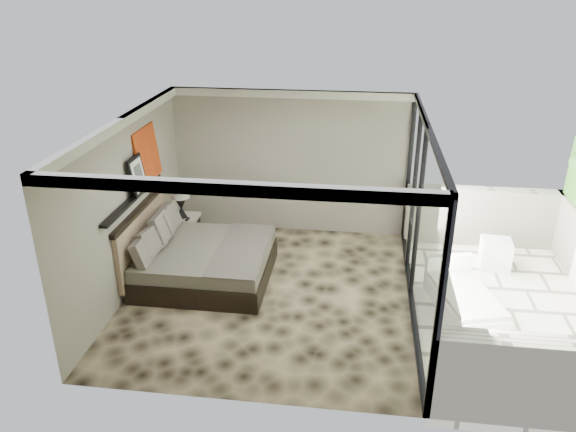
# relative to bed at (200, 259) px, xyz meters

# --- Properties ---
(floor) EXTENTS (5.00, 5.00, 0.00)m
(floor) POSITION_rel_bed_xyz_m (1.24, -0.34, -0.35)
(floor) COLOR black
(floor) RESTS_ON ground
(ceiling) EXTENTS (4.50, 5.00, 0.02)m
(ceiling) POSITION_rel_bed_xyz_m (1.24, -0.34, 2.44)
(ceiling) COLOR silver
(ceiling) RESTS_ON back_wall
(back_wall) EXTENTS (4.50, 0.02, 2.80)m
(back_wall) POSITION_rel_bed_xyz_m (1.24, 2.15, 1.05)
(back_wall) COLOR gray
(back_wall) RESTS_ON floor
(left_wall) EXTENTS (0.02, 5.00, 2.80)m
(left_wall) POSITION_rel_bed_xyz_m (-1.00, -0.34, 1.05)
(left_wall) COLOR gray
(left_wall) RESTS_ON floor
(glass_wall) EXTENTS (0.08, 5.00, 2.80)m
(glass_wall) POSITION_rel_bed_xyz_m (3.49, -0.34, 1.05)
(glass_wall) COLOR white
(glass_wall) RESTS_ON floor
(terrace_slab) EXTENTS (3.00, 5.00, 0.12)m
(terrace_slab) POSITION_rel_bed_xyz_m (4.99, -0.34, -0.41)
(terrace_slab) COLOR beige
(terrace_slab) RESTS_ON ground
(picture_ledge) EXTENTS (0.12, 2.20, 0.05)m
(picture_ledge) POSITION_rel_bed_xyz_m (-0.94, -0.24, 1.15)
(picture_ledge) COLOR black
(picture_ledge) RESTS_ON left_wall
(bed) EXTENTS (2.16, 2.09, 1.19)m
(bed) POSITION_rel_bed_xyz_m (0.00, 0.00, 0.00)
(bed) COLOR black
(bed) RESTS_ON floor
(nightstand) EXTENTS (0.67, 0.67, 0.58)m
(nightstand) POSITION_rel_bed_xyz_m (-0.70, 1.29, -0.06)
(nightstand) COLOR black
(nightstand) RESTS_ON floor
(table_lamp) EXTENTS (0.35, 0.35, 0.64)m
(table_lamp) POSITION_rel_bed_xyz_m (-0.70, 1.29, 0.58)
(table_lamp) COLOR black
(table_lamp) RESTS_ON nightstand
(abstract_canvas) EXTENTS (0.13, 0.90, 0.90)m
(abstract_canvas) POSITION_rel_bed_xyz_m (-0.95, 0.53, 1.62)
(abstract_canvas) COLOR #9E2F0D
(abstract_canvas) RESTS_ON picture_ledge
(framed_print) EXTENTS (0.11, 0.50, 0.60)m
(framed_print) POSITION_rel_bed_xyz_m (-0.90, -0.08, 1.47)
(framed_print) COLOR black
(framed_print) RESTS_ON picture_ledge
(ottoman) EXTENTS (0.54, 0.54, 0.50)m
(ottoman) POSITION_rel_bed_xyz_m (5.00, 1.06, -0.10)
(ottoman) COLOR silver
(ottoman) RESTS_ON terrace_slab
(lounger) EXTENTS (1.12, 1.67, 0.60)m
(lounger) POSITION_rel_bed_xyz_m (4.25, -0.42, -0.17)
(lounger) COLOR white
(lounger) RESTS_ON terrace_slab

